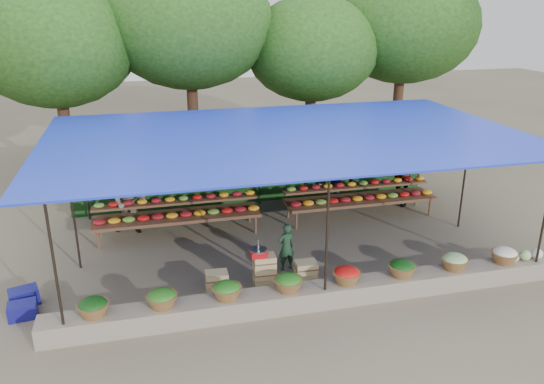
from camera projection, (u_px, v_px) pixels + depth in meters
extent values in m
plane|color=brown|center=(285.00, 245.00, 13.08)|extent=(60.00, 60.00, 0.00)
cube|color=gray|center=(322.00, 295.00, 10.50)|extent=(10.60, 0.55, 0.40)
cylinder|color=black|center=(55.00, 273.00, 8.86)|extent=(0.05, 0.05, 2.80)
cylinder|color=black|center=(327.00, 243.00, 9.95)|extent=(0.05, 0.05, 2.80)
cylinder|color=black|center=(544.00, 219.00, 11.05)|extent=(0.05, 0.05, 2.80)
cylinder|color=black|center=(73.00, 210.00, 11.50)|extent=(0.05, 0.05, 2.80)
cylinder|color=black|center=(465.00, 177.00, 13.69)|extent=(0.05, 0.05, 2.80)
cylinder|color=black|center=(84.00, 171.00, 14.15)|extent=(0.05, 0.05, 2.80)
cylinder|color=black|center=(259.00, 159.00, 15.24)|extent=(0.05, 0.05, 2.80)
cylinder|color=black|center=(411.00, 148.00, 16.34)|extent=(0.05, 0.05, 2.80)
cube|color=#1B31CC|center=(286.00, 135.00, 12.12)|extent=(10.80, 6.60, 0.04)
cube|color=#1B31CC|center=(313.00, 167.00, 10.36)|extent=(10.80, 2.19, 0.26)
cube|color=#1B31CC|center=(266.00, 124.00, 14.01)|extent=(10.80, 2.19, 0.26)
cylinder|color=#AAABAF|center=(272.00, 152.00, 13.66)|extent=(9.60, 0.01, 0.01)
ellipsoid|color=yellow|center=(90.00, 175.00, 12.73)|extent=(0.23, 0.17, 0.30)
ellipsoid|color=yellow|center=(110.00, 174.00, 12.84)|extent=(0.23, 0.17, 0.30)
ellipsoid|color=yellow|center=(129.00, 172.00, 12.94)|extent=(0.23, 0.17, 0.30)
ellipsoid|color=yellow|center=(148.00, 171.00, 13.04)|extent=(0.23, 0.17, 0.30)
ellipsoid|color=yellow|center=(166.00, 170.00, 13.14)|extent=(0.23, 0.17, 0.30)
ellipsoid|color=yellow|center=(184.00, 168.00, 13.25)|extent=(0.23, 0.17, 0.30)
ellipsoid|color=yellow|center=(202.00, 167.00, 13.35)|extent=(0.23, 0.17, 0.30)
ellipsoid|color=yellow|center=(220.00, 166.00, 13.45)|extent=(0.23, 0.17, 0.30)
ellipsoid|color=yellow|center=(237.00, 164.00, 13.55)|extent=(0.23, 0.17, 0.30)
ellipsoid|color=yellow|center=(255.00, 163.00, 13.66)|extent=(0.23, 0.17, 0.30)
ellipsoid|color=yellow|center=(272.00, 162.00, 13.76)|extent=(0.23, 0.17, 0.30)
ellipsoid|color=yellow|center=(288.00, 161.00, 13.86)|extent=(0.23, 0.17, 0.30)
ellipsoid|color=yellow|center=(305.00, 160.00, 13.96)|extent=(0.23, 0.17, 0.30)
ellipsoid|color=yellow|center=(321.00, 158.00, 14.07)|extent=(0.23, 0.17, 0.30)
ellipsoid|color=yellow|center=(337.00, 157.00, 14.17)|extent=(0.23, 0.17, 0.30)
ellipsoid|color=yellow|center=(352.00, 156.00, 14.27)|extent=(0.23, 0.17, 0.30)
ellipsoid|color=yellow|center=(368.00, 155.00, 14.37)|extent=(0.23, 0.17, 0.30)
ellipsoid|color=yellow|center=(383.00, 154.00, 14.48)|extent=(0.23, 0.17, 0.30)
ellipsoid|color=yellow|center=(398.00, 153.00, 14.58)|extent=(0.23, 0.17, 0.30)
ellipsoid|color=yellow|center=(413.00, 152.00, 14.68)|extent=(0.23, 0.17, 0.30)
ellipsoid|color=yellow|center=(428.00, 151.00, 14.78)|extent=(0.23, 0.17, 0.30)
ellipsoid|color=#134512|center=(93.00, 305.00, 9.38)|extent=(0.52, 0.52, 0.23)
ellipsoid|color=#29721E|center=(162.00, 296.00, 9.65)|extent=(0.52, 0.52, 0.23)
ellipsoid|color=#29721E|center=(227.00, 288.00, 9.92)|extent=(0.52, 0.52, 0.23)
ellipsoid|color=#29721E|center=(288.00, 280.00, 10.20)|extent=(0.52, 0.52, 0.23)
ellipsoid|color=red|center=(347.00, 273.00, 10.47)|extent=(0.52, 0.52, 0.23)
ellipsoid|color=#134512|center=(402.00, 266.00, 10.74)|extent=(0.52, 0.52, 0.23)
ellipsoid|color=#96C67C|center=(455.00, 259.00, 11.02)|extent=(0.52, 0.52, 0.23)
ellipsoid|color=white|center=(505.00, 253.00, 11.29)|extent=(0.52, 0.52, 0.23)
cube|color=#184519|center=(257.00, 161.00, 15.52)|extent=(10.60, 0.06, 2.50)
cylinder|color=#361E13|center=(66.00, 127.00, 16.44)|extent=(0.36, 0.36, 3.97)
ellipsoid|color=#14350E|center=(54.00, 45.00, 15.59)|extent=(4.77, 4.77, 3.69)
cylinder|color=#361E13|center=(193.00, 111.00, 17.62)|extent=(0.36, 0.36, 4.48)
ellipsoid|color=#14350E|center=(189.00, 22.00, 16.67)|extent=(5.39, 5.39, 4.17)
cylinder|color=#361E13|center=(310.00, 118.00, 18.39)|extent=(0.36, 0.36, 3.71)
ellipsoid|color=#14350E|center=(312.00, 49.00, 17.60)|extent=(4.47, 4.47, 3.45)
cylinder|color=#361E13|center=(398.00, 102.00, 19.45)|extent=(0.36, 0.36, 4.35)
ellipsoid|color=#14350E|center=(404.00, 25.00, 18.52)|extent=(5.24, 5.24, 4.05)
cube|color=#523320|center=(178.00, 216.00, 13.52)|extent=(4.20, 0.95, 0.08)
cube|color=#523320|center=(176.00, 202.00, 13.70)|extent=(4.20, 0.35, 0.06)
cylinder|color=#523320|center=(98.00, 240.00, 12.80)|extent=(0.06, 0.06, 0.50)
cylinder|color=#523320|center=(256.00, 224.00, 13.69)|extent=(0.06, 0.06, 0.50)
cylinder|color=#523320|center=(100.00, 227.00, 13.53)|extent=(0.06, 0.06, 0.50)
cylinder|color=#523320|center=(249.00, 213.00, 14.42)|extent=(0.06, 0.06, 0.50)
ellipsoid|color=maroon|center=(99.00, 222.00, 12.92)|extent=(0.31, 0.26, 0.13)
ellipsoid|color=#6FAB34|center=(99.00, 205.00, 13.24)|extent=(0.26, 0.22, 0.12)
ellipsoid|color=#FDA716|center=(114.00, 221.00, 13.00)|extent=(0.31, 0.26, 0.13)
ellipsoid|color=red|center=(114.00, 204.00, 13.31)|extent=(0.26, 0.22, 0.12)
ellipsoid|color=#6FAB34|center=(129.00, 219.00, 13.08)|extent=(0.31, 0.26, 0.13)
ellipsoid|color=maroon|center=(128.00, 203.00, 13.39)|extent=(0.26, 0.22, 0.12)
ellipsoid|color=red|center=(143.00, 218.00, 13.16)|extent=(0.31, 0.26, 0.13)
ellipsoid|color=#FDA716|center=(142.00, 202.00, 13.47)|extent=(0.26, 0.22, 0.12)
ellipsoid|color=maroon|center=(158.00, 217.00, 13.24)|extent=(0.31, 0.26, 0.13)
ellipsoid|color=maroon|center=(156.00, 200.00, 13.55)|extent=(0.26, 0.22, 0.12)
ellipsoid|color=#FDA716|center=(172.00, 215.00, 13.32)|extent=(0.31, 0.26, 0.13)
ellipsoid|color=#FDA716|center=(170.00, 199.00, 13.63)|extent=(0.26, 0.22, 0.12)
ellipsoid|color=maroon|center=(186.00, 214.00, 13.40)|extent=(0.31, 0.26, 0.13)
ellipsoid|color=#6FAB34|center=(184.00, 198.00, 13.71)|extent=(0.26, 0.22, 0.12)
ellipsoid|color=#FDA716|center=(200.00, 213.00, 13.48)|extent=(0.31, 0.26, 0.13)
ellipsoid|color=red|center=(197.00, 197.00, 13.79)|extent=(0.26, 0.22, 0.12)
ellipsoid|color=#6FAB34|center=(213.00, 212.00, 13.55)|extent=(0.31, 0.26, 0.13)
ellipsoid|color=maroon|center=(211.00, 196.00, 13.87)|extent=(0.26, 0.22, 0.12)
ellipsoid|color=red|center=(227.00, 210.00, 13.63)|extent=(0.31, 0.26, 0.13)
ellipsoid|color=#FDA716|center=(224.00, 195.00, 13.95)|extent=(0.26, 0.22, 0.12)
ellipsoid|color=maroon|center=(240.00, 209.00, 13.71)|extent=(0.31, 0.26, 0.13)
ellipsoid|color=maroon|center=(237.00, 194.00, 14.03)|extent=(0.26, 0.22, 0.12)
ellipsoid|color=#FDA716|center=(253.00, 208.00, 13.79)|extent=(0.31, 0.26, 0.13)
ellipsoid|color=#FDA716|center=(250.00, 193.00, 14.11)|extent=(0.26, 0.22, 0.12)
cube|color=#523320|center=(360.00, 200.00, 14.66)|extent=(4.20, 0.95, 0.08)
cube|color=#523320|center=(356.00, 187.00, 14.84)|extent=(4.20, 0.35, 0.06)
cylinder|color=#523320|center=(296.00, 220.00, 13.94)|extent=(0.06, 0.06, 0.50)
cylinder|color=#523320|center=(430.00, 207.00, 14.83)|extent=(0.06, 0.06, 0.50)
cylinder|color=#523320|center=(288.00, 209.00, 14.67)|extent=(0.06, 0.06, 0.50)
cylinder|color=#523320|center=(416.00, 197.00, 15.55)|extent=(0.06, 0.06, 0.50)
ellipsoid|color=maroon|center=(296.00, 204.00, 14.06)|extent=(0.31, 0.26, 0.13)
ellipsoid|color=#6FAB34|center=(291.00, 189.00, 14.37)|extent=(0.26, 0.22, 0.12)
ellipsoid|color=#FDA716|center=(308.00, 203.00, 14.14)|extent=(0.31, 0.26, 0.13)
ellipsoid|color=red|center=(303.00, 188.00, 14.45)|extent=(0.26, 0.22, 0.12)
ellipsoid|color=#6FAB34|center=(321.00, 202.00, 14.22)|extent=(0.31, 0.26, 0.13)
ellipsoid|color=maroon|center=(316.00, 187.00, 14.53)|extent=(0.26, 0.22, 0.12)
ellipsoid|color=red|center=(333.00, 201.00, 14.30)|extent=(0.31, 0.26, 0.13)
ellipsoid|color=#FDA716|center=(328.00, 186.00, 14.61)|extent=(0.26, 0.22, 0.12)
ellipsoid|color=maroon|center=(345.00, 200.00, 14.38)|extent=(0.31, 0.26, 0.13)
ellipsoid|color=maroon|center=(340.00, 185.00, 14.69)|extent=(0.26, 0.22, 0.12)
ellipsoid|color=#FDA716|center=(357.00, 199.00, 14.46)|extent=(0.31, 0.26, 0.13)
ellipsoid|color=#FDA716|center=(351.00, 184.00, 14.77)|extent=(0.26, 0.22, 0.12)
ellipsoid|color=maroon|center=(369.00, 197.00, 14.54)|extent=(0.31, 0.26, 0.13)
ellipsoid|color=#6FAB34|center=(363.00, 183.00, 14.85)|extent=(0.26, 0.22, 0.12)
ellipsoid|color=#FDA716|center=(381.00, 196.00, 14.61)|extent=(0.31, 0.26, 0.13)
ellipsoid|color=red|center=(375.00, 182.00, 14.93)|extent=(0.26, 0.22, 0.12)
ellipsoid|color=#6FAB34|center=(392.00, 195.00, 14.69)|extent=(0.31, 0.26, 0.13)
ellipsoid|color=maroon|center=(386.00, 181.00, 15.01)|extent=(0.26, 0.22, 0.12)
ellipsoid|color=red|center=(404.00, 194.00, 14.77)|extent=(0.31, 0.26, 0.13)
ellipsoid|color=#FDA716|center=(397.00, 180.00, 15.09)|extent=(0.26, 0.22, 0.12)
ellipsoid|color=maroon|center=(415.00, 193.00, 14.85)|extent=(0.31, 0.26, 0.13)
ellipsoid|color=maroon|center=(409.00, 179.00, 15.17)|extent=(0.26, 0.22, 0.12)
ellipsoid|color=#FDA716|center=(427.00, 192.00, 14.93)|extent=(0.31, 0.26, 0.13)
ellipsoid|color=#FDA716|center=(420.00, 178.00, 15.25)|extent=(0.26, 0.22, 0.12)
cube|color=tan|center=(217.00, 289.00, 10.84)|extent=(0.46, 0.36, 0.25)
cube|color=tan|center=(217.00, 278.00, 10.76)|extent=(0.46, 0.36, 0.25)
cube|color=tan|center=(265.00, 283.00, 11.07)|extent=(0.46, 0.36, 0.25)
cube|color=tan|center=(265.00, 272.00, 10.98)|extent=(0.46, 0.36, 0.25)
cube|color=tan|center=(265.00, 261.00, 10.90)|extent=(0.46, 0.36, 0.25)
cube|color=tan|center=(306.00, 278.00, 11.28)|extent=(0.46, 0.36, 0.25)
cube|color=tan|center=(306.00, 267.00, 11.19)|extent=(0.46, 0.36, 0.25)
cube|color=red|center=(258.00, 253.00, 10.80)|extent=(0.33, 0.29, 0.13)
cylinder|color=#AAABAF|center=(258.00, 250.00, 10.77)|extent=(0.35, 0.35, 0.03)
cylinder|color=#AAABAF|center=(258.00, 245.00, 10.74)|extent=(0.03, 0.03, 0.24)
imported|color=#1B3C25|center=(286.00, 247.00, 11.73)|extent=(0.44, 0.34, 1.10)
imported|color=slate|center=(129.00, 201.00, 13.50)|extent=(1.02, 0.89, 1.76)
imported|color=slate|center=(336.00, 176.00, 15.61)|extent=(1.11, 0.69, 1.65)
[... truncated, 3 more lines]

